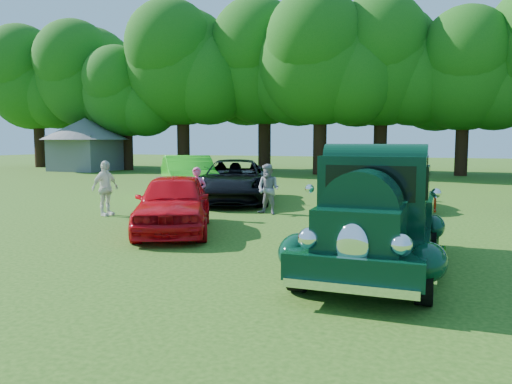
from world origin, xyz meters
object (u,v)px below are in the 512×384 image
(spectator_pink, at_px, (197,193))
(spectator_grey, at_px, (268,189))
(back_car_lime, at_px, (188,177))
(spectator_white, at_px, (105,188))
(red_convertible, at_px, (174,203))
(back_car_orange, at_px, (393,189))
(hero_pickup, at_px, (375,220))
(back_car_black, at_px, (234,181))
(gazebo, at_px, (86,138))

(spectator_pink, height_order, spectator_grey, spectator_grey)
(back_car_lime, distance_m, spectator_white, 4.93)
(back_car_lime, bearing_deg, spectator_grey, -70.01)
(spectator_pink, bearing_deg, red_convertible, -88.19)
(back_car_lime, distance_m, back_car_orange, 7.72)
(spectator_grey, bearing_deg, hero_pickup, -41.56)
(spectator_pink, bearing_deg, back_car_lime, 112.07)
(hero_pickup, bearing_deg, spectator_pink, 144.67)
(back_car_lime, relative_size, back_car_black, 0.90)
(spectator_pink, relative_size, gazebo, 0.23)
(back_car_black, relative_size, spectator_pink, 3.72)
(hero_pickup, relative_size, red_convertible, 1.21)
(back_car_orange, distance_m, spectator_grey, 4.58)
(red_convertible, xyz_separation_m, spectator_grey, (1.21, 3.58, 0.05))
(spectator_pink, height_order, spectator_white, spectator_white)
(spectator_white, bearing_deg, gazebo, 50.32)
(back_car_black, xyz_separation_m, spectator_white, (-2.26, -4.51, 0.05))
(back_car_black, relative_size, spectator_grey, 3.62)
(spectator_pink, bearing_deg, back_car_orange, 34.60)
(red_convertible, height_order, spectator_pink, spectator_pink)
(red_convertible, distance_m, back_car_black, 6.19)
(red_convertible, relative_size, spectator_grey, 2.76)
(red_convertible, bearing_deg, spectator_pink, 75.66)
(back_car_lime, relative_size, spectator_pink, 3.36)
(gazebo, bearing_deg, back_car_black, -37.56)
(spectator_pink, xyz_separation_m, spectator_white, (-2.88, -0.34, 0.07))
(hero_pickup, xyz_separation_m, back_car_black, (-6.06, 8.03, -0.09))
(back_car_lime, height_order, back_car_black, back_car_lime)
(hero_pickup, xyz_separation_m, spectator_white, (-8.32, 3.52, -0.04))
(back_car_orange, height_order, gazebo, gazebo)
(spectator_grey, height_order, spectator_white, spectator_white)
(hero_pickup, relative_size, gazebo, 0.80)
(back_car_lime, xyz_separation_m, spectator_grey, (4.31, -2.94, -0.06))
(hero_pickup, xyz_separation_m, back_car_orange, (-0.45, 8.55, -0.25))
(spectator_white, height_order, gazebo, gazebo)
(back_car_orange, distance_m, spectator_white, 9.34)
(hero_pickup, bearing_deg, back_car_orange, 93.04)
(spectator_white, bearing_deg, back_car_orange, -47.54)
(gazebo, bearing_deg, spectator_white, -49.50)
(red_convertible, height_order, spectator_white, spectator_white)
(red_convertible, bearing_deg, spectator_grey, 46.42)
(back_car_lime, distance_m, back_car_black, 2.15)
(back_car_orange, bearing_deg, gazebo, 129.86)
(hero_pickup, bearing_deg, back_car_black, 127.04)
(hero_pickup, xyz_separation_m, back_car_lime, (-8.17, 8.44, -0.04))
(back_car_orange, bearing_deg, back_car_black, 164.57)
(red_convertible, height_order, spectator_grey, spectator_grey)
(red_convertible, distance_m, spectator_grey, 3.78)
(spectator_white, bearing_deg, spectator_grey, -56.23)
(hero_pickup, distance_m, red_convertible, 5.43)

